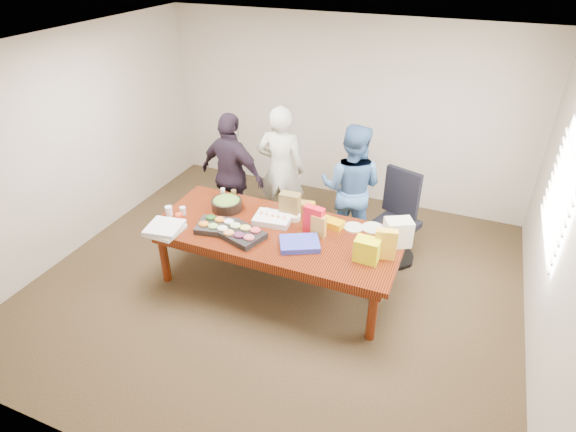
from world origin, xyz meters
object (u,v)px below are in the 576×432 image
at_px(conference_table, 277,258).
at_px(office_chair, 396,222).
at_px(person_center, 281,170).
at_px(person_right, 351,188).
at_px(sheet_cake, 273,219).
at_px(salad_bowl, 227,204).

height_order(conference_table, office_chair, office_chair).
xyz_separation_m(conference_table, person_center, (-0.46, 1.21, 0.51)).
relative_size(person_right, sheet_cake, 4.06).
height_order(conference_table, salad_bowl, salad_bowl).
xyz_separation_m(conference_table, sheet_cake, (-0.11, 0.16, 0.41)).
xyz_separation_m(conference_table, salad_bowl, (-0.74, 0.22, 0.44)).
bearing_deg(person_right, office_chair, 166.68).
bearing_deg(person_center, conference_table, 102.05).
distance_m(person_center, salad_bowl, 1.03).
bearing_deg(office_chair, conference_table, -118.79).
bearing_deg(conference_table, person_center, 110.77).
bearing_deg(salad_bowl, sheet_cake, -5.02).
distance_m(office_chair, sheet_cake, 1.55).
bearing_deg(salad_bowl, office_chair, 22.77).
relative_size(office_chair, person_center, 0.63).
bearing_deg(sheet_cake, conference_table, -61.68).
distance_m(person_right, sheet_cake, 1.17).
xyz_separation_m(conference_table, office_chair, (1.16, 1.02, 0.18)).
bearing_deg(person_right, salad_bowl, 33.44).
bearing_deg(sheet_cake, office_chair, 27.23).
bearing_deg(conference_table, office_chair, 41.19).
height_order(person_right, salad_bowl, person_right).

